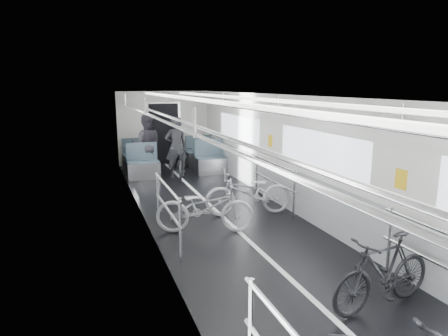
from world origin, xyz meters
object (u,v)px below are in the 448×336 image
object	(u,v)px
bike_right_near	(383,272)
person_standing	(176,147)
bike_aisle	(182,161)
bike_right_mid	(249,192)
person_seated	(147,145)
bike_left_far	(205,207)

from	to	relation	value
bike_right_near	person_standing	distance (m)	7.54
bike_right_near	bike_aisle	xyz separation A→B (m)	(-0.60, 7.49, 0.01)
bike_right_near	bike_right_mid	size ratio (longest dim) A/B	0.85
person_seated	bike_left_far	bearing A→B (deg)	103.84
bike_right_near	bike_right_mid	xyz separation A→B (m)	(-0.11, 3.73, 0.01)
bike_right_near	bike_right_mid	bearing A→B (deg)	174.69
bike_left_far	bike_aisle	size ratio (longest dim) A/B	1.00
bike_right_near	person_standing	xyz separation A→B (m)	(-0.75, 7.49, 0.41)
bike_right_near	person_seated	distance (m)	8.31
person_seated	bike_right_mid	bearing A→B (deg)	118.25
bike_right_mid	person_seated	distance (m)	4.66
person_standing	person_seated	distance (m)	0.99
bike_left_far	bike_right_mid	world-z (taller)	bike_right_mid
bike_right_mid	person_seated	world-z (taller)	person_seated
bike_left_far	person_seated	size ratio (longest dim) A/B	0.98
bike_right_near	person_seated	bearing A→B (deg)	-176.82
person_seated	person_standing	bearing A→B (deg)	148.30
bike_left_far	person_seated	xyz separation A→B (m)	(-0.24, 5.08, 0.43)
bike_right_mid	person_standing	xyz separation A→B (m)	(-0.64, 3.76, 0.40)
bike_right_near	person_standing	world-z (taller)	person_standing
bike_aisle	person_seated	size ratio (longest dim) A/B	0.99
bike_right_near	person_standing	size ratio (longest dim) A/B	0.87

